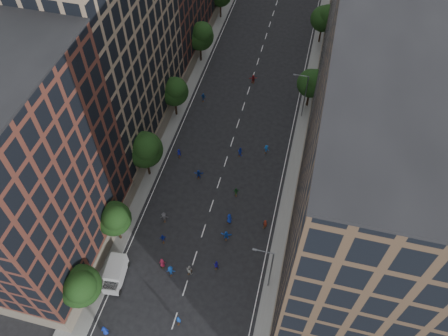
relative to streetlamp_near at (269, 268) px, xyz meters
name	(u,v)px	position (x,y,z in m)	size (l,w,h in m)	color
ground	(237,125)	(-10.37, 28.00, -5.17)	(240.00, 240.00, 0.00)	black
sidewalk_left	(185,87)	(-22.37, 35.50, -5.09)	(4.00, 105.00, 0.15)	slate
sidewalk_right	(311,108)	(1.63, 35.50, -5.09)	(4.00, 105.00, 0.15)	slate
bldg_left_a	(24,181)	(-29.37, -1.00, 9.83)	(14.00, 22.00, 30.00)	#582B21
bldg_left_b	(105,44)	(-29.37, 23.00, 11.83)	(14.00, 26.00, 34.00)	#8E765D
bldg_right_a	(368,204)	(8.63, 3.00, 12.83)	(14.00, 30.00, 36.00)	#4C3928
bldg_right_b	(373,49)	(8.63, 32.00, 11.33)	(14.00, 28.00, 33.00)	#625950
tree_left_0	(80,286)	(-21.38, -8.15, 0.79)	(5.20, 5.20, 8.83)	black
tree_left_1	(114,218)	(-21.39, 1.86, 0.38)	(4.80, 4.80, 8.21)	black
tree_left_2	(145,149)	(-21.36, 13.83, 1.19)	(5.60, 5.60, 9.45)	black
tree_left_3	(175,91)	(-21.38, 27.85, 0.65)	(5.00, 5.00, 8.58)	black
tree_left_4	(201,35)	(-21.37, 43.84, 0.93)	(5.40, 5.40, 9.08)	black
tree_right_a	(312,82)	(1.02, 35.85, 0.46)	(5.00, 5.00, 8.39)	black
tree_right_b	(325,18)	(1.02, 55.85, 0.79)	(5.20, 5.20, 8.83)	black
streetlamp_near	(269,268)	(0.00, 0.00, 0.00)	(2.64, 0.22, 9.06)	#595B60
streetlamp_far	(304,94)	(0.00, 33.00, 0.00)	(2.64, 0.22, 9.06)	#595B60
cargo_van	(115,273)	(-19.68, -3.83, -3.78)	(2.83, 5.17, 2.64)	#B6B6B8
skater_0	(105,331)	(-18.12, -11.00, -4.27)	(0.88, 0.57, 1.80)	#122A98
skater_1	(178,320)	(-9.79, -7.53, -4.33)	(0.61, 0.40, 1.67)	#123C97
skater_2	(216,265)	(-7.10, 0.91, -4.41)	(0.73, 0.57, 1.51)	#1E15AF
skater_3	(171,271)	(-12.77, -1.52, -4.27)	(1.17, 0.67, 1.80)	blue
skater_4	(163,238)	(-15.44, 2.99, -4.37)	(0.93, 0.39, 1.59)	navy
skater_5	(226,235)	(-6.87, 5.60, -4.31)	(1.59, 0.51, 1.72)	blue
skater_6	(162,263)	(-14.28, -0.66, -4.31)	(0.83, 0.54, 1.71)	#AA1C3B
skater_7	(265,224)	(-1.87, 8.88, -4.35)	(0.60, 0.39, 1.64)	maroon
skater_8	(189,270)	(-10.41, -0.73, -4.30)	(0.85, 0.66, 1.74)	silver
skater_9	(164,217)	(-16.39, 6.34, -4.26)	(1.17, 0.67, 1.81)	#424146
skater_10	(236,192)	(-7.24, 13.43, -4.36)	(0.95, 0.39, 1.62)	#1B5B24
skater_11	(199,174)	(-13.74, 15.29, -4.35)	(1.51, 0.48, 1.63)	#123096
skater_12	(229,219)	(-7.09, 8.39, -4.24)	(0.91, 0.59, 1.85)	navy
skater_13	(179,153)	(-18.09, 18.70, -4.31)	(0.62, 0.41, 1.71)	#1319A0
skater_14	(240,152)	(-8.40, 21.40, -4.32)	(0.83, 0.64, 1.70)	#1731BD
skater_15	(266,149)	(-4.33, 23.13, -4.40)	(1.00, 0.57, 1.54)	#144EA2
skater_16	(203,97)	(-17.86, 32.71, -4.33)	(0.98, 0.41, 1.67)	navy
skater_17	(253,79)	(-10.04, 39.98, -4.33)	(1.55, 0.49, 1.67)	maroon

